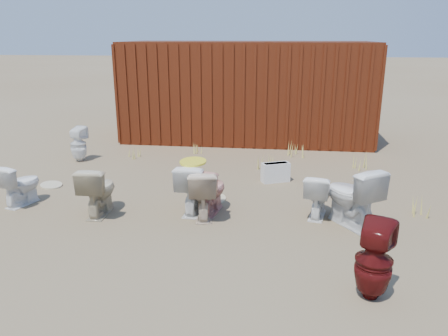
# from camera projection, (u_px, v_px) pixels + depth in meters

# --- Properties ---
(ground) EXTENTS (100.00, 100.00, 0.00)m
(ground) POSITION_uv_depth(u_px,v_px,m) (219.00, 215.00, 6.44)
(ground) COLOR brown
(ground) RESTS_ON ground
(shipping_container) EXTENTS (6.00, 2.40, 2.40)m
(shipping_container) POSITION_uv_depth(u_px,v_px,m) (248.00, 91.00, 11.02)
(shipping_container) COLOR #4F1A0D
(shipping_container) RESTS_ON ground
(toilet_front_a) EXTENTS (0.54, 0.72, 0.66)m
(toilet_front_a) POSITION_uv_depth(u_px,v_px,m) (20.00, 184.00, 6.78)
(toilet_front_a) COLOR white
(toilet_front_a) RESTS_ON ground
(toilet_front_pink) EXTENTS (0.50, 0.74, 0.70)m
(toilet_front_pink) POSITION_uv_depth(u_px,v_px,m) (210.00, 190.00, 6.47)
(toilet_front_pink) COLOR tan
(toilet_front_pink) RESTS_ON ground
(toilet_front_c) EXTENTS (0.49, 0.70, 0.65)m
(toilet_front_c) POSITION_uv_depth(u_px,v_px,m) (318.00, 195.00, 6.33)
(toilet_front_c) COLOR white
(toilet_front_c) RESTS_ON ground
(toilet_front_maroon) EXTENTS (0.49, 0.49, 0.82)m
(toilet_front_maroon) POSITION_uv_depth(u_px,v_px,m) (374.00, 261.00, 4.31)
(toilet_front_maroon) COLOR #530E0E
(toilet_front_maroon) RESTS_ON ground
(toilet_front_e) EXTENTS (0.87, 0.97, 0.86)m
(toilet_front_e) POSITION_uv_depth(u_px,v_px,m) (352.00, 196.00, 6.00)
(toilet_front_e) COLOR silver
(toilet_front_e) RESTS_ON ground
(toilet_back_a) EXTENTS (0.39, 0.39, 0.73)m
(toilet_back_a) POSITION_uv_depth(u_px,v_px,m) (78.00, 144.00, 9.12)
(toilet_back_a) COLOR white
(toilet_back_a) RESTS_ON ground
(toilet_back_beige_left) EXTENTS (0.44, 0.74, 0.74)m
(toilet_back_beige_left) POSITION_uv_depth(u_px,v_px,m) (98.00, 190.00, 6.39)
(toilet_back_beige_left) COLOR #BFB08B
(toilet_back_beige_left) RESTS_ON ground
(toilet_back_beige_right) EXTENTS (0.52, 0.77, 0.73)m
(toilet_back_beige_right) POSITION_uv_depth(u_px,v_px,m) (203.00, 193.00, 6.29)
(toilet_back_beige_right) COLOR beige
(toilet_back_beige_right) RESTS_ON ground
(toilet_back_yellowlid) EXTENTS (0.47, 0.77, 0.77)m
(toilet_back_yellowlid) POSITION_uv_depth(u_px,v_px,m) (194.00, 187.00, 6.48)
(toilet_back_yellowlid) COLOR white
(toilet_back_yellowlid) RESTS_ON ground
(yellow_lid) EXTENTS (0.39, 0.49, 0.02)m
(yellow_lid) POSITION_uv_depth(u_px,v_px,m) (193.00, 162.00, 6.37)
(yellow_lid) COLOR yellow
(yellow_lid) RESTS_ON toilet_back_yellowlid
(loose_tank) EXTENTS (0.54, 0.38, 0.35)m
(loose_tank) POSITION_uv_depth(u_px,v_px,m) (275.00, 172.00, 7.87)
(loose_tank) COLOR silver
(loose_tank) RESTS_ON ground
(loose_lid_near) EXTENTS (0.45, 0.55, 0.02)m
(loose_lid_near) POSITION_uv_depth(u_px,v_px,m) (214.00, 198.00, 7.08)
(loose_lid_near) COLOR beige
(loose_lid_near) RESTS_ON ground
(loose_lid_far) EXTENTS (0.59, 0.58, 0.02)m
(loose_lid_far) POSITION_uv_depth(u_px,v_px,m) (51.00, 185.00, 7.71)
(loose_lid_far) COLOR #C5B68F
(loose_lid_far) RESTS_ON ground
(weed_clump_a) EXTENTS (0.36, 0.36, 0.26)m
(weed_clump_a) POSITION_uv_depth(u_px,v_px,m) (132.00, 152.00, 9.44)
(weed_clump_a) COLOR gold
(weed_clump_a) RESTS_ON ground
(weed_clump_b) EXTENTS (0.32, 0.32, 0.27)m
(weed_clump_b) POSITION_uv_depth(u_px,v_px,m) (266.00, 162.00, 8.69)
(weed_clump_b) COLOR gold
(weed_clump_b) RESTS_ON ground
(weed_clump_c) EXTENTS (0.36, 0.36, 0.32)m
(weed_clump_c) POSITION_uv_depth(u_px,v_px,m) (359.00, 161.00, 8.66)
(weed_clump_c) COLOR gold
(weed_clump_c) RESTS_ON ground
(weed_clump_d) EXTENTS (0.30, 0.30, 0.24)m
(weed_clump_d) POSITION_uv_depth(u_px,v_px,m) (199.00, 147.00, 9.84)
(weed_clump_d) COLOR gold
(weed_clump_d) RESTS_ON ground
(weed_clump_e) EXTENTS (0.34, 0.34, 0.30)m
(weed_clump_e) POSITION_uv_depth(u_px,v_px,m) (295.00, 149.00, 9.56)
(weed_clump_e) COLOR gold
(weed_clump_e) RESTS_ON ground
(weed_clump_f) EXTENTS (0.28, 0.28, 0.27)m
(weed_clump_f) POSITION_uv_depth(u_px,v_px,m) (421.00, 207.00, 6.38)
(weed_clump_f) COLOR gold
(weed_clump_f) RESTS_ON ground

